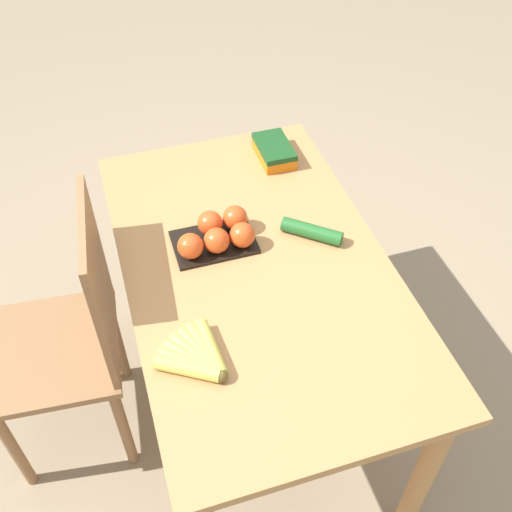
# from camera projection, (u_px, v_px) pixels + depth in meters

# --- Properties ---
(ground_plane) EXTENTS (12.00, 12.00, 0.00)m
(ground_plane) POSITION_uv_depth(u_px,v_px,m) (256.00, 400.00, 2.24)
(ground_plane) COLOR gray
(dining_table) EXTENTS (1.26, 0.74, 0.74)m
(dining_table) POSITION_uv_depth(u_px,v_px,m) (256.00, 290.00, 1.79)
(dining_table) COLOR #B27F4C
(dining_table) RESTS_ON ground_plane
(chair) EXTENTS (0.45, 0.43, 0.96)m
(chair) POSITION_uv_depth(u_px,v_px,m) (73.00, 337.00, 1.83)
(chair) COLOR #8E6642
(chair) RESTS_ON ground_plane
(banana_bunch) EXTENTS (0.18, 0.17, 0.04)m
(banana_bunch) POSITION_uv_depth(u_px,v_px,m) (198.00, 358.00, 1.46)
(banana_bunch) COLOR brown
(banana_bunch) RESTS_ON dining_table
(tomato_pack) EXTENTS (0.16, 0.24, 0.08)m
(tomato_pack) POSITION_uv_depth(u_px,v_px,m) (218.00, 234.00, 1.73)
(tomato_pack) COLOR black
(tomato_pack) RESTS_ON dining_table
(carrot_bag) EXTENTS (0.18, 0.11, 0.06)m
(carrot_bag) POSITION_uv_depth(u_px,v_px,m) (274.00, 150.00, 2.03)
(carrot_bag) COLOR orange
(carrot_bag) RESTS_ON dining_table
(cucumber_near) EXTENTS (0.15, 0.17, 0.04)m
(cucumber_near) POSITION_uv_depth(u_px,v_px,m) (312.00, 231.00, 1.77)
(cucumber_near) COLOR #236028
(cucumber_near) RESTS_ON dining_table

